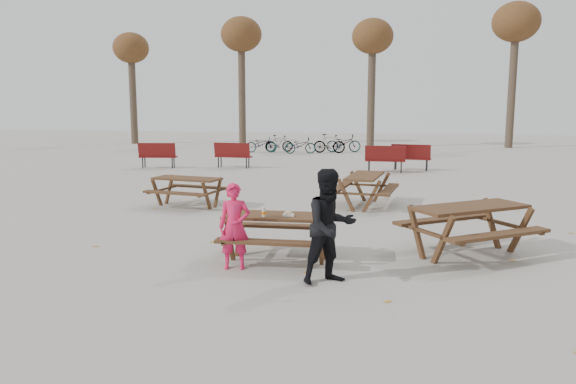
% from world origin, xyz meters
% --- Properties ---
extents(ground, '(80.00, 80.00, 0.00)m').
position_xyz_m(ground, '(0.00, 0.00, 0.00)').
color(ground, gray).
rests_on(ground, ground).
extents(main_picnic_table, '(1.80, 1.45, 0.78)m').
position_xyz_m(main_picnic_table, '(0.00, 0.00, 0.59)').
color(main_picnic_table, '#361E13').
rests_on(main_picnic_table, ground).
extents(food_tray, '(0.18, 0.11, 0.03)m').
position_xyz_m(food_tray, '(0.19, -0.09, 0.79)').
color(food_tray, white).
rests_on(food_tray, main_picnic_table).
extents(bread_roll, '(0.14, 0.06, 0.05)m').
position_xyz_m(bread_roll, '(0.19, -0.09, 0.83)').
color(bread_roll, tan).
rests_on(bread_roll, food_tray).
extents(soda_bottle, '(0.07, 0.07, 0.17)m').
position_xyz_m(soda_bottle, '(-0.21, -0.18, 0.85)').
color(soda_bottle, silver).
rests_on(soda_bottle, main_picnic_table).
extents(child, '(0.55, 0.41, 1.38)m').
position_xyz_m(child, '(-0.59, -0.60, 0.69)').
color(child, '#E31C4F').
rests_on(child, ground).
extents(adult, '(1.04, 0.99, 1.69)m').
position_xyz_m(adult, '(0.97, -1.06, 0.84)').
color(adult, black).
rests_on(adult, ground).
extents(picnic_table_east, '(2.60, 2.50, 0.88)m').
position_xyz_m(picnic_table_east, '(3.19, 0.82, 0.44)').
color(picnic_table_east, '#361E13').
rests_on(picnic_table_east, ground).
extents(picnic_table_north, '(1.96, 1.70, 0.74)m').
position_xyz_m(picnic_table_north, '(-3.17, 4.44, 0.37)').
color(picnic_table_north, '#361E13').
rests_on(picnic_table_north, ground).
extents(picnic_table_far, '(1.77, 2.08, 0.81)m').
position_xyz_m(picnic_table_far, '(1.27, 5.21, 0.40)').
color(picnic_table_far, '#361E13').
rests_on(picnic_table_far, ground).
extents(park_bench_row, '(11.65, 1.59, 1.03)m').
position_xyz_m(park_bench_row, '(-1.70, 12.76, 0.52)').
color(park_bench_row, maroon).
rests_on(park_bench_row, ground).
extents(bicycle_row, '(6.09, 2.18, 0.99)m').
position_xyz_m(bicycle_row, '(-2.22, 20.36, 0.46)').
color(bicycle_row, black).
rests_on(bicycle_row, ground).
extents(tree_row, '(32.17, 3.52, 8.26)m').
position_xyz_m(tree_row, '(0.90, 25.15, 6.19)').
color(tree_row, '#382B21').
rests_on(tree_row, ground).
extents(fallen_leaves, '(11.00, 11.00, 0.01)m').
position_xyz_m(fallen_leaves, '(0.50, 2.50, 0.00)').
color(fallen_leaves, '#B3822B').
rests_on(fallen_leaves, ground).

